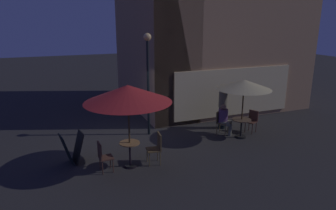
# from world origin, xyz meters

# --- Properties ---
(ground_plane) EXTENTS (60.00, 60.00, 0.00)m
(ground_plane) POSITION_xyz_m (0.00, 0.00, 0.00)
(ground_plane) COLOR #2A2827
(cafe_building) EXTENTS (8.24, 6.92, 9.53)m
(cafe_building) POSITION_xyz_m (4.17, 2.97, 4.76)
(cafe_building) COLOR tan
(cafe_building) RESTS_ON ground
(street_lamp_near_corner) EXTENTS (0.29, 0.29, 3.88)m
(street_lamp_near_corner) POSITION_xyz_m (1.02, 0.39, 2.59)
(street_lamp_near_corner) COLOR black
(street_lamp_near_corner) RESTS_ON ground
(menu_sandwich_board) EXTENTS (0.76, 0.67, 0.97)m
(menu_sandwich_board) POSITION_xyz_m (-1.97, -1.14, 0.50)
(menu_sandwich_board) COLOR black
(menu_sandwich_board) RESTS_ON ground
(cafe_table_0) EXTENTS (0.61, 0.61, 0.79)m
(cafe_table_0) POSITION_xyz_m (-0.36, -2.02, 0.52)
(cafe_table_0) COLOR black
(cafe_table_0) RESTS_ON ground
(cafe_table_1) EXTENTS (0.71, 0.71, 0.73)m
(cafe_table_1) POSITION_xyz_m (4.17, -1.22, 0.52)
(cafe_table_1) COLOR black
(cafe_table_1) RESTS_ON ground
(patio_umbrella_0) EXTENTS (2.56, 2.56, 2.55)m
(patio_umbrella_0) POSITION_xyz_m (-0.36, -2.02, 2.29)
(patio_umbrella_0) COLOR black
(patio_umbrella_0) RESTS_ON ground
(patio_umbrella_1) EXTENTS (2.01, 2.01, 2.24)m
(patio_umbrella_1) POSITION_xyz_m (4.17, -1.22, 2.05)
(patio_umbrella_1) COLOR black
(patio_umbrella_1) RESTS_ON ground
(cafe_chair_0) EXTENTS (0.47, 0.47, 0.98)m
(cafe_chair_0) POSITION_xyz_m (0.46, -2.11, 0.58)
(cafe_chair_0) COLOR brown
(cafe_chair_0) RESTS_ON ground
(cafe_chair_1) EXTENTS (0.42, 0.42, 0.93)m
(cafe_chair_1) POSITION_xyz_m (-1.19, -2.08, 0.55)
(cafe_chair_1) COLOR #4D2F24
(cafe_chair_1) RESTS_ON ground
(cafe_chair_2) EXTENTS (0.59, 0.59, 0.91)m
(cafe_chair_2) POSITION_xyz_m (3.63, -0.60, 0.56)
(cafe_chair_2) COLOR brown
(cafe_chair_2) RESTS_ON ground
(cafe_chair_3) EXTENTS (0.52, 0.52, 0.87)m
(cafe_chair_3) POSITION_xyz_m (4.92, -0.86, 0.52)
(cafe_chair_3) COLOR #543227
(cafe_chair_3) RESTS_ON ground
(patron_seated_0) EXTENTS (0.53, 0.55, 1.21)m
(patron_seated_0) POSITION_xyz_m (3.73, -0.70, 0.69)
(patron_seated_0) COLOR slate
(patron_seated_0) RESTS_ON ground
(patron_standing_1) EXTENTS (0.36, 0.36, 1.71)m
(patron_standing_1) POSITION_xyz_m (4.06, -0.02, 0.86)
(patron_standing_1) COLOR black
(patron_standing_1) RESTS_ON ground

